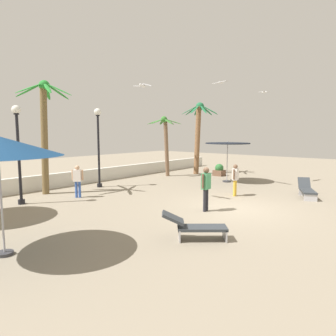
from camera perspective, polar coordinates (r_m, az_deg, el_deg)
name	(u,v)px	position (r m, az deg, el deg)	size (l,w,h in m)	color
ground_plane	(234,209)	(12.42, 12.49, -7.62)	(56.00, 56.00, 0.00)	gray
boundary_wall	(87,176)	(18.84, -15.21, -1.56)	(25.20, 0.30, 0.81)	silver
patio_umbrella_2	(228,145)	(18.78, 11.29, 4.27)	(2.70, 2.70, 2.54)	#333338
palm_tree_0	(198,129)	(22.38, 5.80, 7.34)	(2.78, 2.79, 5.28)	brown
palm_tree_1	(166,138)	(20.85, -0.46, 5.73)	(2.39, 2.20, 4.18)	brown
palm_tree_2	(45,124)	(16.01, -22.48, 7.72)	(3.06, 2.82, 5.59)	brown
lamp_post_0	(98,138)	(17.08, -13.15, 5.67)	(0.39, 0.39, 4.38)	black
lamp_post_1	(18,145)	(14.07, -26.66, 3.89)	(0.36, 0.36, 4.18)	black
lounge_chair_0	(194,226)	(8.70, 5.03, -10.96)	(1.61, 1.77, 0.82)	#B7B7BC
lounge_chair_1	(307,189)	(15.65, 24.94, -3.70)	(1.94, 1.30, 0.84)	#B7B7BC
guest_0	(78,178)	(14.67, -16.86, -1.90)	(0.41, 0.47, 1.53)	#3359B2
guest_1	(235,177)	(14.76, 12.69, -1.69)	(0.55, 0.30, 1.54)	gold
guest_3	(206,185)	(11.66, 7.25, -3.14)	(0.56, 0.25, 1.73)	#26262D
seagull_0	(264,92)	(19.08, 17.89, 13.62)	(0.98, 0.39, 0.14)	white
seagull_1	(143,86)	(13.17, -4.81, 15.38)	(0.38, 1.07, 0.17)	white
seagull_2	(220,82)	(17.37, 9.94, 15.76)	(0.55, 1.15, 0.14)	white
planter	(219,170)	(21.60, 9.74, -0.44)	(0.70, 0.70, 0.85)	brown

